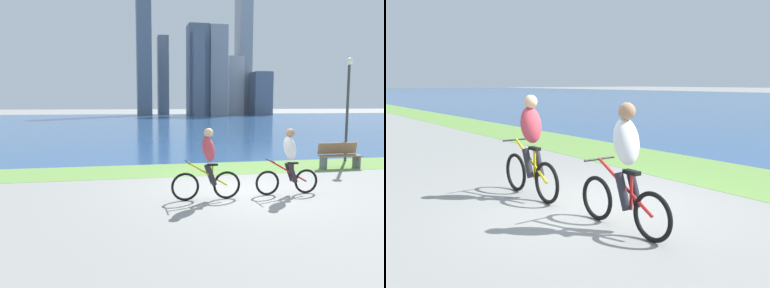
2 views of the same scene
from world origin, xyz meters
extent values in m
plane|color=gray|center=(0.00, 0.00, 0.00)|extent=(300.00, 300.00, 0.00)
cube|color=#6B9947|center=(0.00, 3.41, 0.00)|extent=(120.00, 2.50, 0.01)
cube|color=#2D568C|center=(0.00, 39.27, 0.00)|extent=(300.00, 69.23, 0.00)
torus|color=black|center=(-1.56, -0.69, 0.34)|extent=(0.67, 0.06, 0.67)
torus|color=black|center=(-0.55, -0.69, 0.34)|extent=(0.67, 0.06, 0.67)
cylinder|color=gold|center=(-1.03, -0.69, 0.63)|extent=(0.99, 0.04, 0.62)
cylinder|color=gold|center=(-0.91, -0.69, 0.58)|extent=(0.04, 0.04, 0.49)
cube|color=black|center=(-0.91, -0.69, 0.84)|extent=(0.24, 0.10, 0.05)
cylinder|color=black|center=(-1.51, -0.69, 0.92)|extent=(0.03, 0.52, 0.03)
ellipsoid|color=#BF3F4C|center=(-1.01, -0.69, 1.22)|extent=(0.40, 0.36, 0.65)
sphere|color=#D8AD84|center=(-1.01, -0.69, 1.60)|extent=(0.22, 0.22, 0.22)
cylinder|color=#26262D|center=(-0.96, -0.79, 0.60)|extent=(0.27, 0.11, 0.49)
cylinder|color=#26262D|center=(-0.96, -0.59, 0.60)|extent=(0.27, 0.11, 0.49)
torus|color=black|center=(0.54, -0.56, 0.31)|extent=(0.62, 0.06, 0.62)
torus|color=black|center=(1.59, -0.56, 0.31)|extent=(0.62, 0.06, 0.62)
cylinder|color=red|center=(1.09, -0.56, 0.59)|extent=(1.02, 0.04, 0.60)
cylinder|color=red|center=(1.22, -0.56, 0.54)|extent=(0.04, 0.04, 0.46)
cube|color=black|center=(1.22, -0.56, 0.79)|extent=(0.24, 0.10, 0.05)
cylinder|color=black|center=(0.59, -0.56, 0.87)|extent=(0.03, 0.52, 0.03)
ellipsoid|color=white|center=(1.12, -0.56, 1.17)|extent=(0.40, 0.36, 0.65)
sphere|color=#A57A59|center=(1.12, -0.56, 1.55)|extent=(0.22, 0.22, 0.22)
cylinder|color=#26262D|center=(1.17, -0.66, 0.55)|extent=(0.27, 0.11, 0.49)
cylinder|color=#26262D|center=(1.17, -0.46, 0.55)|extent=(0.27, 0.11, 0.49)
cube|color=olive|center=(4.59, 2.59, 0.45)|extent=(1.50, 0.45, 0.04)
cube|color=olive|center=(4.59, 2.79, 0.70)|extent=(1.50, 0.11, 0.40)
cube|color=#595960|center=(5.24, 2.59, 0.23)|extent=(0.08, 0.37, 0.45)
cube|color=#595960|center=(3.94, 2.59, 0.23)|extent=(0.08, 0.37, 0.45)
cylinder|color=#38383D|center=(5.78, 4.07, 1.91)|extent=(0.10, 0.10, 3.82)
sphere|color=white|center=(5.78, 4.07, 3.92)|extent=(0.28, 0.28, 0.28)
cube|color=slate|center=(1.98, 66.13, 12.81)|extent=(2.80, 4.20, 25.61)
cube|color=slate|center=(6.05, 68.43, 8.10)|extent=(2.20, 2.48, 16.19)
cube|color=slate|center=(12.06, 62.28, 8.04)|extent=(2.06, 4.34, 16.09)
cube|color=slate|center=(12.64, 64.57, 8.95)|extent=(4.14, 3.83, 17.91)
cube|color=#8C939E|center=(16.49, 64.19, 8.86)|extent=(3.55, 4.09, 17.72)
cube|color=#B7B7BC|center=(21.15, 67.32, 6.10)|extent=(3.29, 3.81, 12.21)
cube|color=#8C939E|center=(23.40, 68.21, 12.83)|extent=(2.74, 4.21, 25.66)
cube|color=slate|center=(25.53, 62.92, 4.29)|extent=(3.77, 3.60, 8.58)
cube|color=slate|center=(25.97, 64.07, 4.42)|extent=(3.54, 4.06, 8.84)
camera|label=1|loc=(-3.05, -9.06, 2.27)|focal=34.54mm
camera|label=2|loc=(4.94, -4.18, 1.91)|focal=39.36mm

